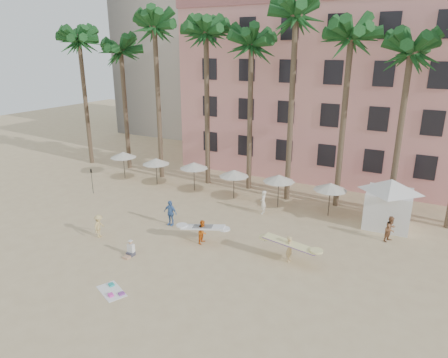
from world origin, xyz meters
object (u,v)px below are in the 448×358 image
object	(u,v)px
pink_hotel	(369,93)
carrier_yellow	(290,247)
cabana	(389,199)
carrier_white	(203,231)

from	to	relation	value
pink_hotel	carrier_yellow	size ratio (longest dim) A/B	10.62
cabana	carrier_yellow	bearing A→B (deg)	-118.78
pink_hotel	carrier_white	size ratio (longest dim) A/B	11.93
cabana	carrier_white	xyz separation A→B (m)	(-10.21, -8.49, -1.20)
pink_hotel	carrier_white	bearing A→B (deg)	-105.71
cabana	carrier_yellow	distance (m)	9.30
pink_hotel	carrier_yellow	distance (m)	22.44
pink_hotel	carrier_yellow	xyz separation A→B (m)	(-0.34, -21.30, -7.06)
cabana	carrier_white	distance (m)	13.34
pink_hotel	cabana	xyz separation A→B (m)	(4.11, -13.20, -5.93)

